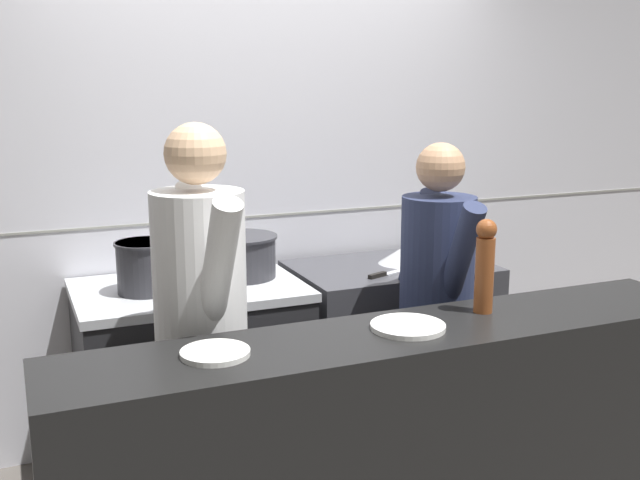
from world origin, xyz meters
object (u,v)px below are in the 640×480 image
Objects in this scene: stock_pot at (145,266)px; plated_dish_appetiser at (408,326)px; mixing_bowl_steel at (402,256)px; plated_dish_main at (215,353)px; pepper_mill at (485,264)px; chef_sous at (436,303)px; chefs_knife at (388,273)px; chef_head_cook at (201,325)px; sauce_pot at (241,255)px; oven_range at (192,380)px.

stock_pot is 0.99× the size of plated_dish_appetiser.
plated_dish_main is at bearing -139.60° from mixing_bowl_steel.
pepper_mill is 0.23× the size of chef_sous.
plated_dish_main is (-1.12, -0.92, 0.07)m from chefs_knife.
sauce_pot is at bearing 57.50° from chef_head_cook.
chefs_knife is (0.68, -0.22, -0.10)m from sauce_pot.
mixing_bowl_steel is 0.68× the size of pepper_mill.
chef_head_cook is (-0.38, -0.71, -0.08)m from sauce_pot.
chef_head_cook reaches higher than chefs_knife.
chefs_knife is at bearing 65.59° from plated_dish_appetiser.
sauce_pot is 0.85m from mixing_bowl_steel.
chef_sous is at bearing -41.96° from sauce_pot.
pepper_mill reaches higher than stock_pot.
chef_head_cook is at bearing -99.00° from oven_range.
chef_sous is at bearing -0.34° from chef_head_cook.
oven_range is at bearing -167.53° from sauce_pot.
sauce_pot is 1.07× the size of chefs_knife.
chefs_knife is 0.91× the size of pepper_mill.
plated_dish_main is 1.25m from chef_sous.
chef_head_cook is (-0.63, 0.45, -0.05)m from plated_dish_appetiser.
chef_sous is at bearing -24.84° from stock_pot.
plated_dish_appetiser is (-0.59, -1.11, 0.04)m from mixing_bowl_steel.
oven_range is 2.88× the size of pepper_mill.
chef_sous is at bearing -30.30° from oven_range.
mixing_bowl_steel is 1.09× the size of plated_dish_main.
mixing_bowl_steel is 0.14× the size of chef_head_cook.
mixing_bowl_steel is at bearing 45.48° from chefs_knife.
sauce_pot is 1.43× the size of mixing_bowl_steel.
sauce_pot is (0.47, 0.09, -0.01)m from stock_pot.
oven_range is 4.22× the size of mixing_bowl_steel.
pepper_mill is at bearing -102.66° from mixing_bowl_steel.
mixing_bowl_steel is at bearing 80.04° from chef_sous.
plated_dish_main and plated_dish_appetiser have the same top height.
pepper_mill is 1.09m from chef_head_cook.
oven_range is 1.23m from mixing_bowl_steel.
chef_head_cook is at bearing 81.79° from plated_dish_main.
oven_range is 0.63m from sauce_pot.
oven_range is at bearing 115.80° from plated_dish_appetiser.
chef_head_cook is (-1.05, -0.49, 0.02)m from chefs_knife.
pepper_mill is at bearing 9.75° from plated_dish_appetiser.
plated_dish_main is 0.69m from plated_dish_appetiser.
stock_pot reaches higher than plated_dish_appetiser.
oven_range is 3.92× the size of stock_pot.
sauce_pot is 1.26m from pepper_mill.
chefs_knife is at bearing 39.56° from plated_dish_main.
chef_head_cook is (-0.10, -0.65, 0.48)m from oven_range.
chefs_knife is 0.91m from pepper_mill.
chefs_knife reaches higher than oven_range.
sauce_pot is at bearing 69.01° from plated_dish_main.
sauce_pot reaches higher than mixing_bowl_steel.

